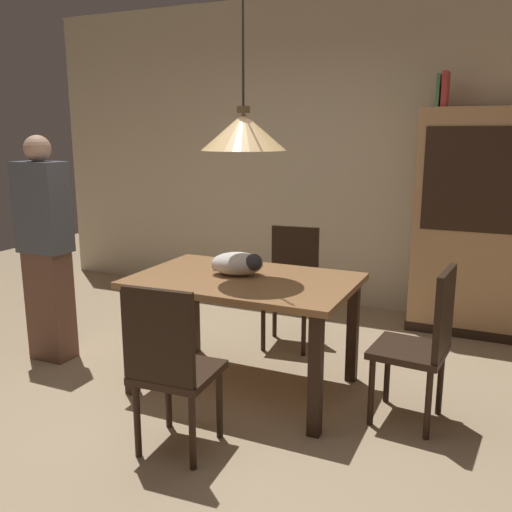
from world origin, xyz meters
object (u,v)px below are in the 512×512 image
dining_table (244,293)px  hutch_bookcase (485,228)px  book_green_slim (439,91)px  chair_near_front (170,363)px  chair_right_side (423,340)px  book_red_tall (445,90)px  chair_far_back (292,281)px  pendant_lamp (243,131)px  cat_sleeping (239,264)px  person_standing (46,250)px

dining_table → hutch_bookcase: bearing=52.8°
book_green_slim → chair_near_front: bearing=-108.8°
chair_right_side → book_green_slim: 2.31m
book_red_tall → chair_near_front: bearing=-109.7°
chair_near_front → book_green_slim: bearing=71.2°
chair_near_front → book_red_tall: bearing=70.3°
chair_near_front → chair_far_back: 1.76m
chair_right_side → pendant_lamp: 1.61m
chair_near_front → cat_sleeping: chair_near_front is taller
book_green_slim → pendant_lamp: bearing=-117.1°
chair_near_front → hutch_bookcase: hutch_bookcase is taller
person_standing → pendant_lamp: bearing=5.7°
pendant_lamp → chair_right_side: bearing=-0.3°
hutch_bookcase → dining_table: bearing=-127.2°
hutch_bookcase → book_green_slim: book_green_slim is taller
chair_right_side → book_green_slim: book_green_slim is taller
chair_right_side → cat_sleeping: (-1.19, 0.05, 0.32)m
book_red_tall → person_standing: book_red_tall is taller
cat_sleeping → person_standing: bearing=-172.4°
chair_near_front → book_red_tall: 3.17m
dining_table → pendant_lamp: size_ratio=1.08×
hutch_bookcase → person_standing: hutch_bookcase is taller
chair_near_front → book_red_tall: (0.95, 2.64, 1.48)m
person_standing → book_red_tall: bearing=37.8°
dining_table → cat_sleeping: (-0.06, 0.04, 0.18)m
book_red_tall → hutch_bookcase: bearing=-0.2°
dining_table → pendant_lamp: bearing=86.4°
chair_right_side → chair_far_back: (-1.14, 0.88, 0.00)m
book_green_slim → person_standing: 3.29m
chair_right_side → dining_table: bearing=179.7°
dining_table → person_standing: (-1.52, -0.15, 0.18)m
chair_right_side → book_red_tall: book_red_tall is taller
pendant_lamp → hutch_bookcase: pendant_lamp is taller
chair_near_front → book_green_slim: (0.90, 2.64, 1.47)m
chair_near_front → chair_far_back: same height
cat_sleeping → person_standing: 1.47m
chair_far_back → person_standing: person_standing is taller
pendant_lamp → person_standing: size_ratio=0.79×
chair_right_side → chair_far_back: 1.44m
chair_right_side → person_standing: size_ratio=0.57×
chair_far_back → book_green_slim: 1.94m
dining_table → person_standing: size_ratio=0.85×
chair_right_side → hutch_bookcase: size_ratio=0.50×
dining_table → chair_right_side: bearing=-0.3°
dining_table → person_standing: person_standing is taller
dining_table → chair_near_front: bearing=-89.7°
book_green_slim → dining_table: bearing=-117.1°
dining_table → chair_right_side: (1.13, -0.01, -0.14)m
book_red_tall → chair_right_side: bearing=-84.3°
hutch_bookcase → person_standing: 3.44m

